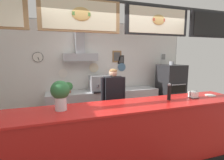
# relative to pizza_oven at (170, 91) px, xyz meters

# --- Properties ---
(ground_plane) EXTENTS (6.78, 6.78, 0.00)m
(ground_plane) POSITION_rel_pizza_oven_xyz_m (-2.21, -1.57, -0.79)
(ground_plane) COLOR brown
(back_wall_assembly) EXTENTS (5.65, 2.33, 2.76)m
(back_wall_assembly) POSITION_rel_pizza_oven_xyz_m (-2.23, 0.48, 0.69)
(back_wall_assembly) COLOR gray
(back_wall_assembly) RESTS_ON ground_plane
(service_counter) EXTENTS (4.21, 0.73, 1.09)m
(service_counter) POSITION_rel_pizza_oven_xyz_m (-2.21, -1.84, -0.24)
(service_counter) COLOR #B21916
(service_counter) RESTS_ON ground_plane
(back_prep_counter) EXTENTS (3.07, 0.59, 0.89)m
(back_prep_counter) POSITION_rel_pizza_oven_xyz_m (-1.99, 0.24, -0.35)
(back_prep_counter) COLOR #B7BABF
(back_prep_counter) RESTS_ON ground_plane
(pizza_oven) EXTENTS (0.63, 0.72, 1.67)m
(pizza_oven) POSITION_rel_pizza_oven_xyz_m (0.00, 0.00, 0.00)
(pizza_oven) COLOR #232326
(pizza_oven) RESTS_ON ground_plane
(shop_worker) EXTENTS (0.53, 0.24, 1.58)m
(shop_worker) POSITION_rel_pizza_oven_xyz_m (-2.12, -0.86, 0.06)
(shop_worker) COLOR #232328
(shop_worker) RESTS_ON ground_plane
(espresso_machine) EXTENTS (0.53, 0.51, 0.42)m
(espresso_machine) POSITION_rel_pizza_oven_xyz_m (-2.13, 0.21, 0.31)
(espresso_machine) COLOR #A3A5AD
(espresso_machine) RESTS_ON back_prep_counter
(potted_thyme) EXTENTS (0.25, 0.25, 0.28)m
(potted_thyme) POSITION_rel_pizza_oven_xyz_m (-2.96, 0.23, 0.26)
(potted_thyme) COLOR #9E563D
(potted_thyme) RESTS_ON back_prep_counter
(potted_oregano) EXTENTS (0.20, 0.20, 0.24)m
(potted_oregano) POSITION_rel_pizza_oven_xyz_m (-1.71, 0.24, 0.24)
(potted_oregano) COLOR beige
(potted_oregano) RESTS_ON back_prep_counter
(napkin_holder) EXTENTS (0.15, 0.14, 0.13)m
(napkin_holder) POSITION_rel_pizza_oven_xyz_m (-0.91, -1.81, 0.35)
(napkin_holder) COLOR #262628
(napkin_holder) RESTS_ON service_counter
(basil_vase) EXTENTS (0.26, 0.26, 0.42)m
(basil_vase) POSITION_rel_pizza_oven_xyz_m (-3.21, -1.77, 0.54)
(basil_vase) COLOR silver
(basil_vase) RESTS_ON service_counter
(condiment_plate) EXTENTS (0.19, 0.19, 0.01)m
(condiment_plate) POSITION_rel_pizza_oven_xyz_m (-0.47, -1.78, 0.31)
(condiment_plate) COLOR white
(condiment_plate) RESTS_ON service_counter
(pepper_grinder) EXTENTS (0.06, 0.06, 0.29)m
(pepper_grinder) POSITION_rel_pizza_oven_xyz_m (-1.42, -1.79, 0.45)
(pepper_grinder) COLOR black
(pepper_grinder) RESTS_ON service_counter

